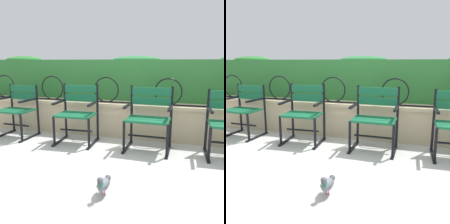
{
  "view_description": "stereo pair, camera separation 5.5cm",
  "coord_description": "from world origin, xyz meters",
  "views": [
    {
      "loc": [
        0.91,
        -2.98,
        1.22
      ],
      "look_at": [
        0.0,
        0.13,
        0.55
      ],
      "focal_mm": 39.15,
      "sensor_mm": 36.0,
      "label": 1
    },
    {
      "loc": [
        0.97,
        -2.96,
        1.22
      ],
      "look_at": [
        0.0,
        0.13,
        0.55
      ],
      "focal_mm": 39.15,
      "sensor_mm": 36.0,
      "label": 2
    }
  ],
  "objects": [
    {
      "name": "ground_plane",
      "position": [
        0.0,
        0.0,
        0.0
      ],
      "size": [
        60.0,
        60.0,
        0.0
      ],
      "primitive_type": "plane",
      "color": "#B7B5AF"
    },
    {
      "name": "stone_wall",
      "position": [
        0.0,
        0.87,
        0.28
      ],
      "size": [
        8.07,
        0.41,
        0.56
      ],
      "color": "tan",
      "rests_on": "ground"
    },
    {
      "name": "iron_arch_fence",
      "position": [
        -0.25,
        0.79,
        0.74
      ],
      "size": [
        7.51,
        0.02,
        0.42
      ],
      "color": "black",
      "rests_on": "stone_wall"
    },
    {
      "name": "hedge_row",
      "position": [
        0.02,
        1.37,
        0.93
      ],
      "size": [
        7.91,
        0.65,
        0.78
      ],
      "color": "#2D7033",
      "rests_on": "stone_wall"
    },
    {
      "name": "park_chair_leftmost",
      "position": [
        -1.69,
        0.38,
        0.46
      ],
      "size": [
        0.59,
        0.55,
        0.84
      ],
      "color": "#145B38",
      "rests_on": "ground"
    },
    {
      "name": "park_chair_centre_left",
      "position": [
        -0.62,
        0.36,
        0.47
      ],
      "size": [
        0.6,
        0.55,
        0.89
      ],
      "color": "#145B38",
      "rests_on": "ground"
    },
    {
      "name": "park_chair_centre_right",
      "position": [
        0.47,
        0.35,
        0.47
      ],
      "size": [
        0.63,
        0.54,
        0.88
      ],
      "color": "#145B38",
      "rests_on": "ground"
    },
    {
      "name": "pigeon_near_chairs",
      "position": [
        0.25,
        -1.01,
        0.11
      ],
      "size": [
        0.11,
        0.29,
        0.22
      ],
      "color": "slate",
      "rests_on": "ground"
    }
  ]
}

